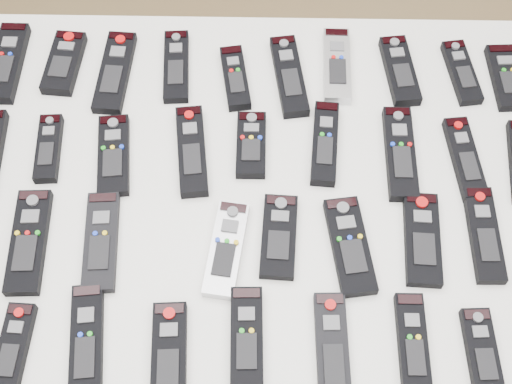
{
  "coord_description": "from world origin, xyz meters",
  "views": [
    {
      "loc": [
        0.16,
        -0.72,
        1.91
      ],
      "look_at": [
        0.15,
        -0.08,
        0.8
      ],
      "focal_mm": 50.0,
      "sensor_mm": 36.0,
      "label": 1
    }
  ],
  "objects_px": {
    "remote_5": "(289,76)",
    "remote_6": "(337,66)",
    "remote_3": "(176,66)",
    "remote_29": "(13,349)",
    "remote_7": "(400,71)",
    "remote_0": "(7,63)",
    "remote_20": "(29,242)",
    "remote_13": "(192,151)",
    "remote_23": "(279,236)",
    "remote_31": "(169,355)",
    "remote_1": "(64,63)",
    "remote_15": "(325,143)",
    "remote_35": "(482,353)",
    "remote_16": "(400,153)",
    "remote_34": "(413,345)",
    "remote_12": "(114,155)",
    "remote_33": "(332,350)",
    "remote_21": "(101,241)",
    "remote_24": "(350,246)",
    "remote_26": "(484,235)",
    "remote_30": "(87,343)",
    "remote_17": "(465,158)",
    "remote_2": "(115,72)",
    "remote_9": "(507,77)",
    "remote_8": "(462,72)",
    "remote_32": "(247,339)",
    "remote_11": "(49,148)",
    "remote_14": "(251,145)",
    "table": "(256,212)",
    "remote_25": "(422,239)",
    "remote_4": "(235,78)"
  },
  "relations": [
    {
      "from": "remote_5",
      "to": "remote_6",
      "type": "bearing_deg",
      "value": 7.52
    },
    {
      "from": "remote_3",
      "to": "remote_29",
      "type": "xyz_separation_m",
      "value": [
        -0.22,
        -0.59,
        0.0
      ]
    },
    {
      "from": "remote_7",
      "to": "remote_29",
      "type": "height_order",
      "value": "remote_7"
    },
    {
      "from": "remote_0",
      "to": "remote_3",
      "type": "relative_size",
      "value": 1.1
    },
    {
      "from": "remote_20",
      "to": "remote_13",
      "type": "bearing_deg",
      "value": 32.92
    },
    {
      "from": "remote_23",
      "to": "remote_31",
      "type": "bearing_deg",
      "value": -126.12
    },
    {
      "from": "remote_1",
      "to": "remote_29",
      "type": "distance_m",
      "value": 0.59
    },
    {
      "from": "remote_15",
      "to": "remote_35",
      "type": "distance_m",
      "value": 0.47
    },
    {
      "from": "remote_16",
      "to": "remote_34",
      "type": "bearing_deg",
      "value": -91.4
    },
    {
      "from": "remote_7",
      "to": "remote_12",
      "type": "bearing_deg",
      "value": -166.34
    },
    {
      "from": "remote_1",
      "to": "remote_33",
      "type": "xyz_separation_m",
      "value": [
        0.52,
        -0.58,
        -0.0
      ]
    },
    {
      "from": "remote_21",
      "to": "remote_33",
      "type": "relative_size",
      "value": 0.99
    },
    {
      "from": "remote_12",
      "to": "remote_24",
      "type": "xyz_separation_m",
      "value": [
        0.43,
        -0.18,
        0.0
      ]
    },
    {
      "from": "remote_12",
      "to": "remote_0",
      "type": "bearing_deg",
      "value": 131.99
    },
    {
      "from": "remote_26",
      "to": "remote_30",
      "type": "xyz_separation_m",
      "value": [
        -0.67,
        -0.21,
        0.0
      ]
    },
    {
      "from": "remote_7",
      "to": "remote_17",
      "type": "bearing_deg",
      "value": -70.32
    },
    {
      "from": "remote_21",
      "to": "remote_35",
      "type": "distance_m",
      "value": 0.67
    },
    {
      "from": "remote_2",
      "to": "remote_24",
      "type": "distance_m",
      "value": 0.59
    },
    {
      "from": "remote_13",
      "to": "remote_20",
      "type": "distance_m",
      "value": 0.33
    },
    {
      "from": "remote_31",
      "to": "remote_9",
      "type": "bearing_deg",
      "value": 39.33
    },
    {
      "from": "remote_13",
      "to": "remote_21",
      "type": "xyz_separation_m",
      "value": [
        -0.15,
        -0.19,
        -0.0
      ]
    },
    {
      "from": "remote_3",
      "to": "remote_21",
      "type": "bearing_deg",
      "value": -108.09
    },
    {
      "from": "remote_8",
      "to": "remote_24",
      "type": "distance_m",
      "value": 0.46
    },
    {
      "from": "remote_35",
      "to": "remote_32",
      "type": "bearing_deg",
      "value": 174.72
    },
    {
      "from": "remote_7",
      "to": "remote_32",
      "type": "xyz_separation_m",
      "value": [
        -0.29,
        -0.56,
        0.0
      ]
    },
    {
      "from": "remote_3",
      "to": "remote_33",
      "type": "xyz_separation_m",
      "value": [
        0.29,
        -0.58,
        0.0
      ]
    },
    {
      "from": "remote_11",
      "to": "remote_33",
      "type": "bearing_deg",
      "value": -39.68
    },
    {
      "from": "remote_15",
      "to": "remote_21",
      "type": "relative_size",
      "value": 0.95
    },
    {
      "from": "remote_24",
      "to": "remote_16",
      "type": "bearing_deg",
      "value": 53.21
    },
    {
      "from": "remote_14",
      "to": "remote_33",
      "type": "xyz_separation_m",
      "value": [
        0.14,
        -0.39,
        -0.0
      ]
    },
    {
      "from": "table",
      "to": "remote_33",
      "type": "xyz_separation_m",
      "value": [
        0.13,
        -0.29,
        0.07
      ]
    },
    {
      "from": "remote_8",
      "to": "remote_26",
      "type": "bearing_deg",
      "value": -99.41
    },
    {
      "from": "remote_2",
      "to": "remote_23",
      "type": "bearing_deg",
      "value": -43.99
    },
    {
      "from": "remote_5",
      "to": "remote_13",
      "type": "relative_size",
      "value": 1.01
    },
    {
      "from": "remote_9",
      "to": "remote_35",
      "type": "relative_size",
      "value": 1.06
    },
    {
      "from": "remote_12",
      "to": "remote_21",
      "type": "xyz_separation_m",
      "value": [
        -0.0,
        -0.18,
        0.0
      ]
    },
    {
      "from": "remote_13",
      "to": "remote_33",
      "type": "distance_m",
      "value": 0.45
    },
    {
      "from": "remote_20",
      "to": "remote_24",
      "type": "bearing_deg",
      "value": -2.13
    },
    {
      "from": "remote_8",
      "to": "remote_34",
      "type": "relative_size",
      "value": 0.89
    },
    {
      "from": "table",
      "to": "remote_7",
      "type": "relative_size",
      "value": 7.59
    },
    {
      "from": "remote_16",
      "to": "remote_17",
      "type": "xyz_separation_m",
      "value": [
        0.12,
        -0.01,
        -0.0
      ]
    },
    {
      "from": "remote_25",
      "to": "remote_34",
      "type": "relative_size",
      "value": 1.03
    },
    {
      "from": "remote_4",
      "to": "remote_12",
      "type": "xyz_separation_m",
      "value": [
        -0.22,
        -0.19,
        -0.0
      ]
    },
    {
      "from": "remote_35",
      "to": "remote_16",
      "type": "bearing_deg",
      "value": 102.12
    },
    {
      "from": "remote_5",
      "to": "remote_16",
      "type": "bearing_deg",
      "value": -49.61
    },
    {
      "from": "remote_12",
      "to": "remote_17",
      "type": "distance_m",
      "value": 0.66
    },
    {
      "from": "remote_16",
      "to": "remote_34",
      "type": "height_order",
      "value": "same"
    },
    {
      "from": "remote_4",
      "to": "remote_6",
      "type": "xyz_separation_m",
      "value": [
        0.2,
        0.03,
        0.0
      ]
    },
    {
      "from": "remote_30",
      "to": "remote_7",
      "type": "bearing_deg",
      "value": 39.79
    },
    {
      "from": "remote_1",
      "to": "remote_25",
      "type": "distance_m",
      "value": 0.79
    }
  ]
}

